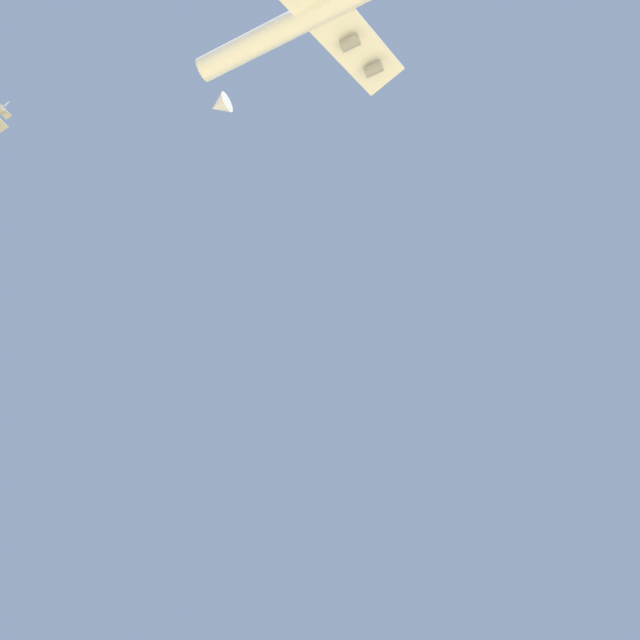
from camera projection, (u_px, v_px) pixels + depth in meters
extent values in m
cylinder|color=white|center=(316.00, 13.00, 139.59)|extent=(64.92, 32.98, 6.40)
cone|color=white|center=(220.00, 105.00, 156.88)|extent=(7.01, 7.57, 6.08)
cube|color=white|center=(322.00, 9.00, 138.15)|extent=(46.28, 52.01, 17.74)
cylinder|color=gray|center=(374.00, 69.00, 152.75)|extent=(5.78, 4.74, 3.00)
cylinder|color=gray|center=(350.00, 43.00, 144.89)|extent=(5.78, 4.74, 3.00)
cube|color=#999EA3|center=(4.00, 106.00, 134.92)|extent=(2.23, 1.26, 2.60)
cube|color=#999EA3|center=(1.00, 109.00, 133.70)|extent=(3.95, 5.19, 0.20)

